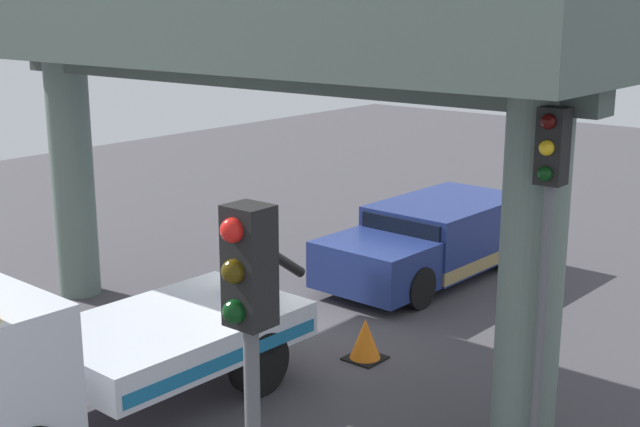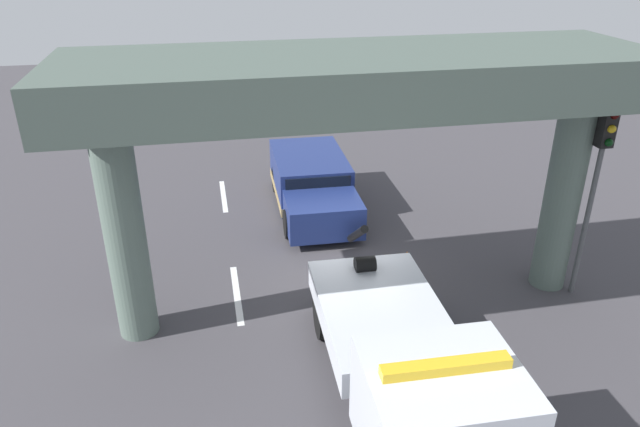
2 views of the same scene
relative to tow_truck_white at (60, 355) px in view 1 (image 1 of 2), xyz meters
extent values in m
cube|color=#423F44|center=(-4.70, 0.02, -1.25)|extent=(60.00, 40.00, 0.10)
cube|color=silver|center=(-10.70, -2.71, -1.20)|extent=(2.60, 0.16, 0.01)
cube|color=silver|center=(-4.70, -2.71, -1.20)|extent=(2.60, 0.16, 0.01)
cube|color=silver|center=(-1.93, 0.06, -0.28)|extent=(3.91, 2.51, 0.55)
cube|color=#196B9E|center=(-1.89, 1.26, -0.36)|extent=(3.65, 0.13, 0.20)
cylinder|color=black|center=(-4.12, 0.12, 0.46)|extent=(1.42, 0.22, 1.07)
cylinder|color=black|center=(-3.31, 0.10, 0.12)|extent=(0.37, 0.46, 0.36)
cylinder|color=black|center=(-2.66, 1.12, -0.70)|extent=(1.01, 0.35, 1.00)
cylinder|color=black|center=(-2.73, -0.96, -0.70)|extent=(1.01, 0.35, 1.00)
cube|color=navy|center=(-9.81, 0.04, -0.30)|extent=(3.52, 2.30, 1.35)
cube|color=navy|center=(-7.22, -0.04, -0.50)|extent=(1.79, 2.16, 0.95)
cube|color=black|center=(-8.06, -0.01, 0.00)|extent=(0.12, 1.94, 0.59)
cube|color=#9E8451|center=(-9.81, 0.04, -0.79)|extent=(3.54, 2.32, 0.28)
cylinder|color=black|center=(-7.34, 0.93, -0.78)|extent=(0.85, 0.30, 0.84)
cylinder|color=black|center=(-7.40, -0.99, -0.78)|extent=(0.85, 0.30, 0.84)
cylinder|color=black|center=(-10.73, 1.03, -0.78)|extent=(0.85, 0.30, 0.84)
cylinder|color=black|center=(-10.79, -0.89, -0.78)|extent=(0.85, 0.30, 0.84)
cylinder|color=#596B60|center=(-3.69, 4.95, 1.23)|extent=(0.83, 0.83, 4.86)
cylinder|color=#596B60|center=(-3.69, -4.91, 1.23)|extent=(0.83, 0.83, 4.86)
cube|color=#4B5B52|center=(-3.69, 0.02, 4.15)|extent=(3.60, 11.86, 1.00)
cube|color=#3E4A43|center=(-3.69, 0.02, 3.47)|extent=(0.50, 11.46, 0.36)
cylinder|color=#515456|center=(-3.20, 5.34, 0.67)|extent=(0.12, 0.12, 3.74)
cube|color=black|center=(-3.20, 5.34, 2.98)|extent=(0.28, 0.32, 0.90)
sphere|color=#360605|center=(-3.04, 5.34, 3.28)|extent=(0.18, 0.18, 0.18)
sphere|color=gold|center=(-3.04, 5.34, 2.98)|extent=(0.18, 0.18, 0.18)
sphere|color=black|center=(-3.04, 5.34, 2.68)|extent=(0.18, 0.18, 0.18)
cube|color=black|center=(1.80, 5.34, 2.75)|extent=(0.28, 0.32, 0.90)
sphere|color=red|center=(1.96, 5.34, 3.05)|extent=(0.18, 0.18, 0.18)
sphere|color=#3A2D06|center=(1.96, 5.34, 2.75)|extent=(0.18, 0.18, 0.18)
sphere|color=black|center=(1.96, 5.34, 2.45)|extent=(0.18, 0.18, 0.18)
cone|color=orange|center=(-4.71, 1.60, -0.85)|extent=(0.54, 0.54, 0.71)
cube|color=black|center=(-4.71, 1.60, -1.19)|extent=(0.60, 0.60, 0.03)
camera|label=1|loc=(5.99, 9.46, 4.59)|focal=47.94mm
camera|label=2|loc=(7.52, -3.11, 6.78)|focal=33.08mm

